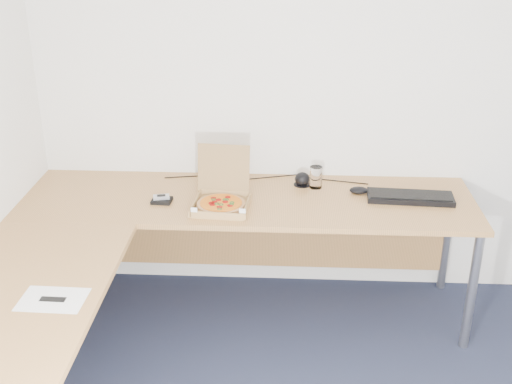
# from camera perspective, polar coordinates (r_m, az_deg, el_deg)

# --- Properties ---
(room_shell) EXTENTS (3.50, 3.50, 2.50)m
(room_shell) POSITION_cam_1_polar(r_m,az_deg,el_deg) (2.11, 10.49, -3.80)
(room_shell) COLOR white
(room_shell) RESTS_ON ground
(desk) EXTENTS (2.50, 2.20, 0.73)m
(desk) POSITION_cam_1_polar(r_m,az_deg,el_deg) (3.26, -6.88, -3.99)
(desk) COLOR #B98045
(desk) RESTS_ON ground
(pizza_box) EXTENTS (0.29, 0.34, 0.29)m
(pizza_box) POSITION_cam_1_polar(r_m,az_deg,el_deg) (3.47, -3.07, -0.76)
(pizza_box) COLOR #AE844C
(pizza_box) RESTS_ON desk
(drinking_glass) EXTENTS (0.07, 0.07, 0.13)m
(drinking_glass) POSITION_cam_1_polar(r_m,az_deg,el_deg) (3.71, 5.30, 1.30)
(drinking_glass) COLOR white
(drinking_glass) RESTS_ON desk
(keyboard) EXTENTS (0.48, 0.20, 0.03)m
(keyboard) POSITION_cam_1_polar(r_m,az_deg,el_deg) (3.66, 13.43, -0.45)
(keyboard) COLOR black
(keyboard) RESTS_ON desk
(mouse) EXTENTS (0.12, 0.10, 0.04)m
(mouse) POSITION_cam_1_polar(r_m,az_deg,el_deg) (3.68, 9.05, 0.15)
(mouse) COLOR black
(mouse) RESTS_ON desk
(wallet) EXTENTS (0.11, 0.10, 0.02)m
(wallet) POSITION_cam_1_polar(r_m,az_deg,el_deg) (3.57, -8.30, -0.75)
(wallet) COLOR black
(wallet) RESTS_ON desk
(phone) EXTENTS (0.10, 0.06, 0.02)m
(phone) POSITION_cam_1_polar(r_m,az_deg,el_deg) (3.57, -8.34, -0.44)
(phone) COLOR #B2B5BA
(phone) RESTS_ON wallet
(paper_sheet) EXTENTS (0.28, 0.20, 0.00)m
(paper_sheet) POSITION_cam_1_polar(r_m,az_deg,el_deg) (2.83, -17.47, -9.01)
(paper_sheet) COLOR white
(paper_sheet) RESTS_ON desk
(dome_speaker) EXTENTS (0.10, 0.10, 0.08)m
(dome_speaker) POSITION_cam_1_polar(r_m,az_deg,el_deg) (3.74, 4.10, 1.21)
(dome_speaker) COLOR black
(dome_speaker) RESTS_ON desk
(cable_bundle) EXTENTS (0.58, 0.12, 0.01)m
(cable_bundle) POSITION_cam_1_polar(r_m,az_deg,el_deg) (3.84, 0.49, 1.25)
(cable_bundle) COLOR black
(cable_bundle) RESTS_ON desk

